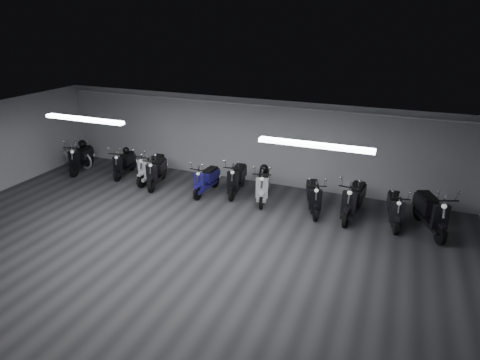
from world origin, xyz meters
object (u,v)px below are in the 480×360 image
at_px(scooter_1, 124,159).
at_px(scooter_8, 354,194).
at_px(scooter_3, 156,167).
at_px(helmet_2, 264,168).
at_px(scooter_0, 80,154).
at_px(scooter_4, 206,176).
at_px(helmet_0, 82,144).
at_px(scooter_5, 237,174).
at_px(scooter_9, 396,204).
at_px(scooter_6, 263,180).
at_px(bicycle, 72,151).
at_px(scooter_7, 314,191).
at_px(scooter_10, 432,206).
at_px(helmet_1, 126,150).
at_px(scooter_2, 151,163).

relative_size(scooter_1, scooter_8, 0.85).
distance_m(scooter_3, helmet_2, 3.60).
bearing_deg(scooter_0, scooter_8, -15.57).
bearing_deg(helmet_2, scooter_4, -167.02).
bearing_deg(scooter_3, helmet_0, 159.24).
bearing_deg(scooter_4, scooter_5, 26.05).
distance_m(scooter_5, scooter_9, 4.69).
bearing_deg(helmet_0, helmet_2, 0.68).
xyz_separation_m(scooter_3, scooter_6, (3.62, 0.20, 0.01)).
height_order(scooter_8, helmet_2, scooter_8).
distance_m(scooter_1, helmet_0, 1.80).
bearing_deg(scooter_4, helmet_0, -179.70).
bearing_deg(scooter_8, bicycle, -174.95).
height_order(scooter_3, scooter_5, scooter_5).
bearing_deg(scooter_7, helmet_0, 159.57).
relative_size(scooter_3, scooter_4, 1.08).
relative_size(scooter_6, scooter_10, 0.92).
height_order(scooter_3, helmet_1, scooter_3).
relative_size(scooter_1, scooter_3, 0.93).
distance_m(scooter_2, helmet_0, 2.97).
xyz_separation_m(scooter_4, helmet_2, (1.76, 0.41, 0.34)).
distance_m(scooter_2, scooter_9, 7.72).
bearing_deg(scooter_7, scooter_0, 161.15).
relative_size(scooter_6, helmet_2, 6.83).
distance_m(scooter_5, helmet_2, 0.92).
bearing_deg(scooter_4, bicycle, -179.89).
height_order(scooter_9, helmet_1, scooter_9).
distance_m(scooter_5, helmet_0, 6.00).
distance_m(scooter_8, helmet_1, 7.88).
distance_m(scooter_5, helmet_1, 4.27).
xyz_separation_m(scooter_2, scooter_9, (7.72, -0.17, -0.04)).
bearing_deg(scooter_4, scooter_6, 9.21).
bearing_deg(scooter_8, scooter_3, -172.45).
bearing_deg(helmet_0, scooter_2, -2.28).
bearing_deg(helmet_2, scooter_3, -172.93).
bearing_deg(scooter_2, scooter_9, 0.38).
relative_size(scooter_0, bicycle, 0.94).
bearing_deg(scooter_1, scooter_0, 178.16).
relative_size(bicycle, helmet_2, 7.22).
relative_size(scooter_4, scooter_10, 0.84).
bearing_deg(scooter_10, helmet_0, 156.71).
height_order(scooter_4, scooter_5, scooter_5).
distance_m(scooter_4, helmet_2, 1.84).
relative_size(scooter_1, bicycle, 0.86).
bearing_deg(helmet_1, scooter_10, -3.14).
bearing_deg(helmet_0, scooter_9, -1.54).
relative_size(scooter_5, bicycle, 0.94).
bearing_deg(scooter_3, scooter_8, -14.15).
xyz_separation_m(scooter_5, helmet_1, (-4.26, 0.16, 0.21)).
bearing_deg(scooter_10, scooter_8, 157.71).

